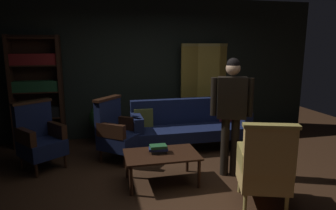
% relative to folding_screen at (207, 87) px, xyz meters
% --- Properties ---
extents(ground_plane, '(10.00, 10.00, 0.00)m').
position_rel_folding_screen_xyz_m(ground_plane, '(-1.23, -2.32, -0.99)').
color(ground_plane, '#331E11').
extents(back_wall, '(7.20, 0.10, 2.80)m').
position_rel_folding_screen_xyz_m(back_wall, '(-1.23, 0.13, 0.41)').
color(back_wall, black).
rests_on(back_wall, ground_plane).
extents(folding_screen, '(1.26, 0.41, 1.90)m').
position_rel_folding_screen_xyz_m(folding_screen, '(0.00, 0.00, 0.00)').
color(folding_screen, '#B29338').
rests_on(folding_screen, ground_plane).
extents(bookshelf, '(0.90, 0.32, 2.05)m').
position_rel_folding_screen_xyz_m(bookshelf, '(-3.38, -0.13, 0.09)').
color(bookshelf, black).
rests_on(bookshelf, ground_plane).
extents(velvet_couch, '(2.12, 0.78, 0.88)m').
position_rel_folding_screen_xyz_m(velvet_couch, '(-0.68, -0.87, -0.53)').
color(velvet_couch, black).
rests_on(velvet_couch, ground_plane).
extents(coffee_table, '(1.00, 0.64, 0.42)m').
position_rel_folding_screen_xyz_m(coffee_table, '(-1.48, -2.21, -0.61)').
color(coffee_table, black).
rests_on(coffee_table, ground_plane).
extents(armchair_gilt_accent, '(0.73, 0.73, 1.04)m').
position_rel_folding_screen_xyz_m(armchair_gilt_accent, '(-0.43, -3.06, -0.50)').
color(armchair_gilt_accent, tan).
rests_on(armchair_gilt_accent, ground_plane).
extents(armchair_wing_left, '(0.81, 0.81, 1.04)m').
position_rel_folding_screen_xyz_m(armchair_wing_left, '(-2.02, -1.22, -0.50)').
color(armchair_wing_left, black).
rests_on(armchair_wing_left, ground_plane).
extents(armchair_wing_right, '(0.81, 0.81, 1.04)m').
position_rel_folding_screen_xyz_m(armchair_wing_right, '(-3.19, -1.28, -0.50)').
color(armchair_wing_right, black).
rests_on(armchair_wing_right, ground_plane).
extents(standing_figure, '(0.56, 0.34, 1.70)m').
position_rel_folding_screen_xyz_m(standing_figure, '(-0.47, -2.18, 0.04)').
color(standing_figure, black).
rests_on(standing_figure, ground_plane).
extents(potted_plant, '(0.52, 0.52, 0.81)m').
position_rel_folding_screen_xyz_m(potted_plant, '(-2.22, -0.36, -0.52)').
color(potted_plant, brown).
rests_on(potted_plant, ground_plane).
extents(book_black_cloth, '(0.20, 0.15, 0.04)m').
position_rel_folding_screen_xyz_m(book_black_cloth, '(-1.51, -2.16, -0.55)').
color(book_black_cloth, black).
rests_on(book_black_cloth, coffee_table).
extents(book_navy_cloth, '(0.28, 0.18, 0.03)m').
position_rel_folding_screen_xyz_m(book_navy_cloth, '(-1.51, -2.16, -0.51)').
color(book_navy_cloth, navy).
rests_on(book_navy_cloth, book_black_cloth).
extents(book_green_cloth, '(0.23, 0.15, 0.04)m').
position_rel_folding_screen_xyz_m(book_green_cloth, '(-1.51, -2.16, -0.47)').
color(book_green_cloth, '#1E4C28').
rests_on(book_green_cloth, book_navy_cloth).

